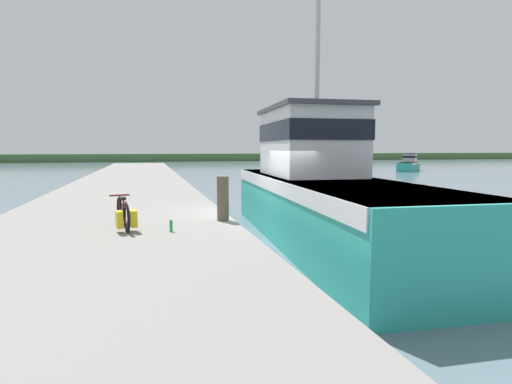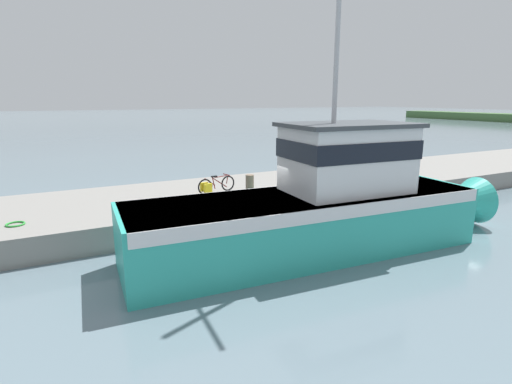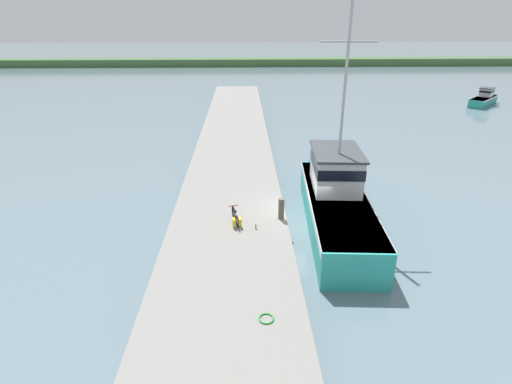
# 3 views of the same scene
# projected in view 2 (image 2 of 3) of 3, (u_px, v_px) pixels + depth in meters

# --- Properties ---
(ground_plane) EXTENTS (320.00, 320.00, 0.00)m
(ground_plane) POSITION_uv_depth(u_px,v_px,m) (289.00, 233.00, 13.55)
(ground_plane) COLOR slate
(dock_pier) EXTENTS (5.74, 80.00, 0.83)m
(dock_pier) POSITION_uv_depth(u_px,v_px,m) (242.00, 198.00, 16.71)
(dock_pier) COLOR gray
(dock_pier) RESTS_ON ground_plane
(fishing_boat_main) EXTENTS (3.53, 12.49, 10.72)m
(fishing_boat_main) POSITION_uv_depth(u_px,v_px,m) (327.00, 204.00, 11.79)
(fishing_boat_main) COLOR teal
(fishing_boat_main) RESTS_ON ground_plane
(bicycle_touring) EXTENTS (0.63, 1.67, 0.69)m
(bicycle_touring) POSITION_uv_depth(u_px,v_px,m) (213.00, 185.00, 15.61)
(bicycle_touring) COLOR black
(bicycle_touring) RESTS_ON dock_pier
(mooring_post) EXTENTS (0.29, 0.29, 1.07)m
(mooring_post) POSITION_uv_depth(u_px,v_px,m) (250.00, 190.00, 13.84)
(mooring_post) COLOR brown
(mooring_post) RESTS_ON dock_pier
(hose_coil) EXTENTS (0.53, 0.53, 0.05)m
(hose_coil) POSITION_uv_depth(u_px,v_px,m) (15.00, 224.00, 11.75)
(hose_coil) COLOR green
(hose_coil) RESTS_ON dock_pier
(water_bottle_on_curb) EXTENTS (0.06, 0.06, 0.25)m
(water_bottle_on_curb) POSITION_uv_depth(u_px,v_px,m) (210.00, 197.00, 14.60)
(water_bottle_on_curb) COLOR green
(water_bottle_on_curb) RESTS_ON dock_pier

